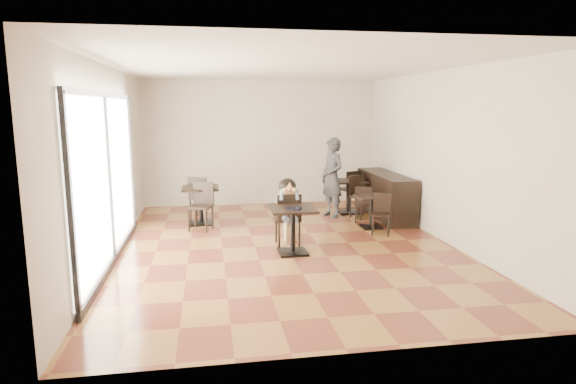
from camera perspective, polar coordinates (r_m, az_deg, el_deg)
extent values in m
cube|color=brown|center=(8.91, -0.19, -6.36)|extent=(6.00, 8.00, 0.01)
cube|color=silver|center=(8.58, -0.21, 14.62)|extent=(6.00, 8.00, 0.01)
cube|color=beige|center=(12.55, -3.15, 5.83)|extent=(6.00, 0.01, 3.20)
cube|color=beige|center=(4.73, 7.60, -1.17)|extent=(6.00, 0.01, 3.20)
cube|color=beige|center=(8.64, -20.27, 3.34)|extent=(0.01, 8.00, 3.20)
cube|color=beige|center=(9.55, 17.92, 4.05)|extent=(0.01, 8.00, 3.20)
cube|color=white|center=(8.17, -20.62, 1.56)|extent=(0.04, 4.50, 2.60)
cylinder|color=black|center=(8.15, 0.69, -1.96)|extent=(0.27, 0.27, 0.02)
imported|color=#36363A|center=(11.12, 5.25, 1.72)|extent=(0.65, 0.78, 1.83)
cube|color=black|center=(11.37, 11.45, -0.38)|extent=(0.60, 2.40, 1.00)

